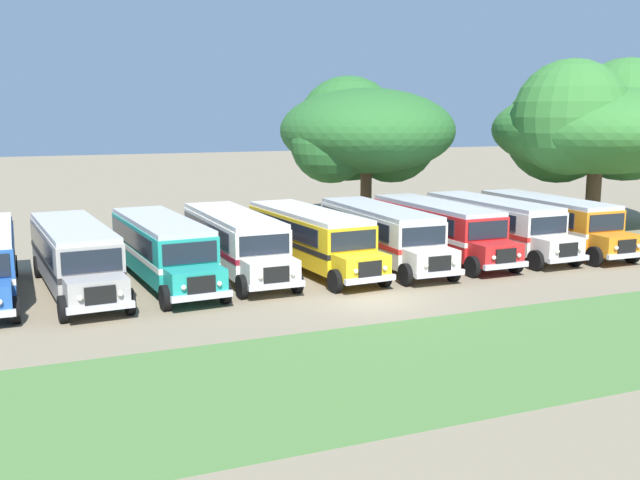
{
  "coord_description": "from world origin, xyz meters",
  "views": [
    {
      "loc": [
        -13.04,
        -25.55,
        7.51
      ],
      "look_at": [
        0.0,
        5.46,
        1.6
      ],
      "focal_mm": 40.91,
      "sensor_mm": 36.0,
      "label": 1
    }
  ],
  "objects_px": {
    "parked_bus_slot_4": "(310,236)",
    "parked_bus_slot_7": "(494,223)",
    "parked_bus_slot_8": "(549,220)",
    "secondary_tree": "(594,126)",
    "parked_bus_slot_1": "(75,254)",
    "broad_shade_tree": "(363,132)",
    "parked_bus_slot_5": "(381,232)",
    "parked_bus_slot_3": "(235,240)",
    "parked_bus_slot_2": "(163,247)",
    "parked_bus_slot_6": "(438,227)"
  },
  "relations": [
    {
      "from": "parked_bus_slot_7",
      "to": "secondary_tree",
      "type": "height_order",
      "value": "secondary_tree"
    },
    {
      "from": "parked_bus_slot_5",
      "to": "parked_bus_slot_6",
      "type": "height_order",
      "value": "same"
    },
    {
      "from": "parked_bus_slot_4",
      "to": "parked_bus_slot_8",
      "type": "relative_size",
      "value": 1.01
    },
    {
      "from": "parked_bus_slot_3",
      "to": "parked_bus_slot_7",
      "type": "relative_size",
      "value": 1.0
    },
    {
      "from": "parked_bus_slot_5",
      "to": "parked_bus_slot_7",
      "type": "distance_m",
      "value": 7.13
    },
    {
      "from": "parked_bus_slot_8",
      "to": "broad_shade_tree",
      "type": "relative_size",
      "value": 0.88
    },
    {
      "from": "parked_bus_slot_4",
      "to": "parked_bus_slot_8",
      "type": "bearing_deg",
      "value": 85.37
    },
    {
      "from": "parked_bus_slot_7",
      "to": "parked_bus_slot_4",
      "type": "bearing_deg",
      "value": -90.25
    },
    {
      "from": "parked_bus_slot_2",
      "to": "parked_bus_slot_6",
      "type": "bearing_deg",
      "value": 87.03
    },
    {
      "from": "parked_bus_slot_4",
      "to": "parked_bus_slot_6",
      "type": "relative_size",
      "value": 1.01
    },
    {
      "from": "parked_bus_slot_4",
      "to": "parked_bus_slot_5",
      "type": "height_order",
      "value": "same"
    },
    {
      "from": "secondary_tree",
      "to": "parked_bus_slot_6",
      "type": "bearing_deg",
      "value": -160.92
    },
    {
      "from": "parked_bus_slot_5",
      "to": "parked_bus_slot_6",
      "type": "bearing_deg",
      "value": 95.59
    },
    {
      "from": "parked_bus_slot_2",
      "to": "parked_bus_slot_7",
      "type": "height_order",
      "value": "same"
    },
    {
      "from": "parked_bus_slot_4",
      "to": "parked_bus_slot_7",
      "type": "distance_m",
      "value": 10.87
    },
    {
      "from": "parked_bus_slot_4",
      "to": "parked_bus_slot_6",
      "type": "bearing_deg",
      "value": 87.09
    },
    {
      "from": "parked_bus_slot_3",
      "to": "parked_bus_slot_4",
      "type": "distance_m",
      "value": 3.68
    },
    {
      "from": "parked_bus_slot_1",
      "to": "secondary_tree",
      "type": "relative_size",
      "value": 0.73
    },
    {
      "from": "parked_bus_slot_1",
      "to": "secondary_tree",
      "type": "bearing_deg",
      "value": 95.46
    },
    {
      "from": "parked_bus_slot_7",
      "to": "broad_shade_tree",
      "type": "distance_m",
      "value": 12.07
    },
    {
      "from": "parked_bus_slot_5",
      "to": "parked_bus_slot_2",
      "type": "bearing_deg",
      "value": -89.7
    },
    {
      "from": "parked_bus_slot_5",
      "to": "parked_bus_slot_8",
      "type": "distance_m",
      "value": 10.56
    },
    {
      "from": "parked_bus_slot_8",
      "to": "broad_shade_tree",
      "type": "xyz_separation_m",
      "value": [
        -6.11,
        11.21,
        4.63
      ]
    },
    {
      "from": "parked_bus_slot_7",
      "to": "parked_bus_slot_8",
      "type": "distance_m",
      "value": 3.46
    },
    {
      "from": "parked_bus_slot_2",
      "to": "parked_bus_slot_5",
      "type": "relative_size",
      "value": 1.01
    },
    {
      "from": "parked_bus_slot_8",
      "to": "parked_bus_slot_4",
      "type": "bearing_deg",
      "value": -90.19
    },
    {
      "from": "parked_bus_slot_8",
      "to": "secondary_tree",
      "type": "bearing_deg",
      "value": 125.22
    },
    {
      "from": "parked_bus_slot_7",
      "to": "parked_bus_slot_3",
      "type": "bearing_deg",
      "value": -92.46
    },
    {
      "from": "parked_bus_slot_8",
      "to": "secondary_tree",
      "type": "height_order",
      "value": "secondary_tree"
    },
    {
      "from": "parked_bus_slot_1",
      "to": "parked_bus_slot_4",
      "type": "distance_m",
      "value": 10.9
    },
    {
      "from": "parked_bus_slot_2",
      "to": "parked_bus_slot_4",
      "type": "bearing_deg",
      "value": 86.75
    },
    {
      "from": "parked_bus_slot_1",
      "to": "parked_bus_slot_8",
      "type": "height_order",
      "value": "same"
    },
    {
      "from": "parked_bus_slot_2",
      "to": "secondary_tree",
      "type": "distance_m",
      "value": 30.34
    },
    {
      "from": "broad_shade_tree",
      "to": "parked_bus_slot_5",
      "type": "bearing_deg",
      "value": -111.71
    },
    {
      "from": "parked_bus_slot_3",
      "to": "secondary_tree",
      "type": "bearing_deg",
      "value": 99.82
    },
    {
      "from": "parked_bus_slot_5",
      "to": "secondary_tree",
      "type": "distance_m",
      "value": 19.98
    },
    {
      "from": "parked_bus_slot_2",
      "to": "parked_bus_slot_6",
      "type": "height_order",
      "value": "same"
    },
    {
      "from": "parked_bus_slot_1",
      "to": "parked_bus_slot_3",
      "type": "relative_size",
      "value": 1.01
    },
    {
      "from": "parked_bus_slot_5",
      "to": "broad_shade_tree",
      "type": "relative_size",
      "value": 0.88
    },
    {
      "from": "parked_bus_slot_6",
      "to": "parked_bus_slot_1",
      "type": "bearing_deg",
      "value": -89.43
    },
    {
      "from": "broad_shade_tree",
      "to": "secondary_tree",
      "type": "xyz_separation_m",
      "value": [
        14.09,
        -5.71,
        0.43
      ]
    },
    {
      "from": "parked_bus_slot_5",
      "to": "broad_shade_tree",
      "type": "xyz_separation_m",
      "value": [
        4.45,
        11.18,
        4.63
      ]
    },
    {
      "from": "parked_bus_slot_3",
      "to": "parked_bus_slot_8",
      "type": "bearing_deg",
      "value": 87.09
    },
    {
      "from": "parked_bus_slot_3",
      "to": "parked_bus_slot_6",
      "type": "distance_m",
      "value": 10.95
    },
    {
      "from": "parked_bus_slot_4",
      "to": "secondary_tree",
      "type": "xyz_separation_m",
      "value": [
        22.29,
        5.31,
        5.06
      ]
    },
    {
      "from": "parked_bus_slot_5",
      "to": "parked_bus_slot_3",
      "type": "bearing_deg",
      "value": -94.2
    },
    {
      "from": "parked_bus_slot_4",
      "to": "parked_bus_slot_6",
      "type": "xyz_separation_m",
      "value": [
        7.29,
        0.12,
        0.0
      ]
    },
    {
      "from": "parked_bus_slot_4",
      "to": "parked_bus_slot_5",
      "type": "relative_size",
      "value": 1.01
    },
    {
      "from": "parked_bus_slot_1",
      "to": "broad_shade_tree",
      "type": "distance_m",
      "value": 22.64
    },
    {
      "from": "parked_bus_slot_4",
      "to": "broad_shade_tree",
      "type": "height_order",
      "value": "broad_shade_tree"
    }
  ]
}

